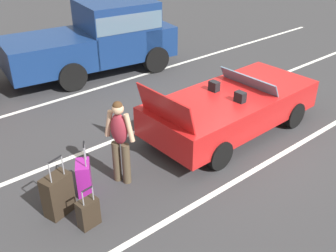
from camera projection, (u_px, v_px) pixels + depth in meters
name	position (u px, v px, depth m)	size (l,w,h in m)	color
ground_plane	(229.00, 131.00, 8.99)	(80.00, 80.00, 0.00)	#333335
lot_line_near	(279.00, 156.00, 8.07)	(18.00, 0.12, 0.01)	silver
lot_line_mid	(190.00, 110.00, 9.88)	(18.00, 0.12, 0.01)	silver
lot_line_far	(129.00, 79.00, 11.69)	(18.00, 0.12, 0.01)	silver
convertible_car	(237.00, 105.00, 8.81)	(4.18, 1.91, 1.53)	red
suitcase_large_black	(58.00, 195.00, 6.41)	(0.54, 0.41, 1.11)	#2D2319
suitcase_medium_bright	(84.00, 178.00, 6.91)	(0.41, 0.47, 1.01)	#991E8C
suitcase_small_carryon	(88.00, 213.00, 6.20)	(0.36, 0.24, 0.77)	#2D2319
traveler_person	(120.00, 138.00, 6.90)	(0.35, 0.58, 1.65)	#4C3F2D
parked_pickup_truck_near	(103.00, 36.00, 11.74)	(5.22, 2.63, 2.10)	navy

